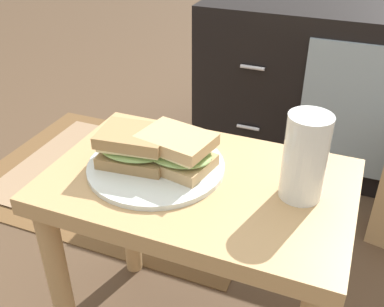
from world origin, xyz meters
TOP-DOWN VIEW (x-y plane):
  - side_table at (0.00, 0.00)m, footprint 0.56×0.36m
  - tv_cabinet at (0.17, 0.95)m, footprint 0.96×0.46m
  - area_rug at (-0.48, 0.52)m, footprint 1.01×0.73m
  - plate at (-0.09, 0.00)m, footprint 0.26×0.26m
  - sandwich_front at (-0.13, -0.01)m, footprint 0.15×0.11m
  - sandwich_back at (-0.05, 0.01)m, footprint 0.16×0.13m
  - beer_glass at (0.18, 0.02)m, footprint 0.07×0.07m

SIDE VIEW (x-z plane):
  - area_rug at x=-0.48m, z-range 0.00..0.01m
  - tv_cabinet at x=0.17m, z-range 0.00..0.58m
  - side_table at x=0.00m, z-range 0.14..0.60m
  - plate at x=-0.09m, z-range 0.46..0.47m
  - sandwich_front at x=-0.13m, z-range 0.47..0.54m
  - sandwich_back at x=-0.05m, z-range 0.47..0.54m
  - beer_glass at x=0.18m, z-range 0.46..0.61m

